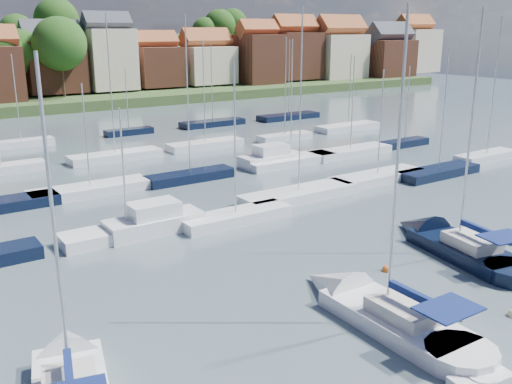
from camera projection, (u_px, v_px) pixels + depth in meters
ground at (122, 168)px, 59.43m from camera, size 260.00×260.00×0.00m
sailboat_left at (70, 383)px, 22.83m from camera, size 5.26×10.98×14.48m
sailboat_centre at (372, 309)px, 28.86m from camera, size 3.38×12.14×16.40m
sailboat_navy at (448, 243)px, 37.57m from camera, size 5.30×12.33×16.54m
tender at (481, 381)px, 23.20m from camera, size 2.79×1.54×0.58m
buoy_e at (386, 271)px, 34.18m from camera, size 0.53×0.53×0.53m
marina_field at (158, 170)px, 56.47m from camera, size 79.62×41.41×15.93m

